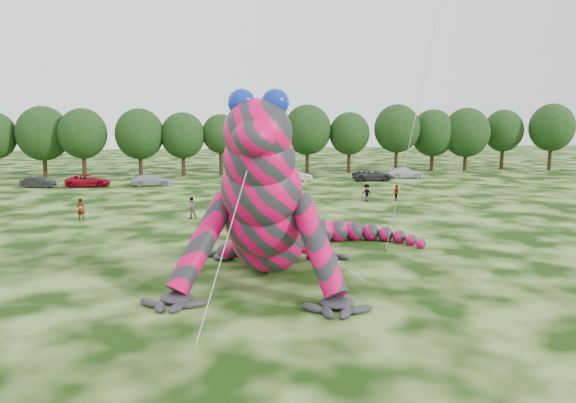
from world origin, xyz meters
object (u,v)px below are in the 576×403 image
(car_7, at_px, (405,173))
(spectator_0, at_px, (81,209))
(spectator_5, at_px, (315,226))
(tree_9, at_px, (221,145))
(car_3, at_px, (152,180))
(tree_17, at_px, (551,137))
(tree_15, at_px, (466,139))
(car_2, at_px, (88,181))
(tree_11, at_px, (307,139))
(tree_10, at_px, (264,138))
(car_1, at_px, (38,182))
(car_4, at_px, (240,178))
(car_6, at_px, (373,175))
(spectator_3, at_px, (396,193))
(spectator_2, at_px, (367,193))
(tree_14, at_px, (433,140))
(car_5, at_px, (295,176))
(tree_16, at_px, (503,139))
(spectator_1, at_px, (191,208))
(tree_5, at_px, (43,142))
(tree_13, at_px, (397,139))
(tree_6, at_px, (83,143))
(inflatable_gecko, at_px, (272,182))
(tree_12, at_px, (349,143))
(tree_8, at_px, (183,144))
(tree_7, at_px, (140,143))

(car_7, bearing_deg, spectator_0, 131.47)
(spectator_5, bearing_deg, tree_9, 13.49)
(car_3, bearing_deg, tree_17, -84.20)
(tree_15, relative_size, car_2, 1.82)
(tree_9, distance_m, tree_11, 12.77)
(tree_10, height_order, spectator_5, tree_10)
(car_1, distance_m, car_4, 24.10)
(car_6, distance_m, spectator_3, 17.10)
(tree_10, xyz_separation_m, car_4, (-4.37, -11.56, -4.59))
(tree_17, relative_size, spectator_2, 5.84)
(tree_14, bearing_deg, tree_11, -178.46)
(car_5, bearing_deg, tree_11, -17.13)
(tree_16, height_order, car_3, tree_16)
(spectator_1, bearing_deg, tree_14, -161.43)
(tree_5, distance_m, tree_13, 50.27)
(tree_11, xyz_separation_m, spectator_2, (0.73, -27.72, -4.15))
(car_6, bearing_deg, spectator_3, 171.19)
(tree_17, relative_size, car_3, 2.10)
(spectator_2, bearing_deg, car_5, 152.44)
(tree_6, distance_m, tree_13, 44.69)
(tree_5, distance_m, car_1, 12.32)
(tree_6, xyz_separation_m, car_2, (2.27, -9.91, -4.01))
(car_5, height_order, spectator_5, spectator_5)
(spectator_0, bearing_deg, spectator_5, 159.03)
(car_4, relative_size, car_7, 0.79)
(inflatable_gecko, height_order, car_3, inflatable_gecko)
(tree_17, bearing_deg, tree_6, 179.98)
(car_6, bearing_deg, tree_16, -63.81)
(tree_6, bearing_deg, tree_17, -0.02)
(tree_13, xyz_separation_m, spectator_2, (-12.62, -26.65, -4.18))
(tree_5, distance_m, tree_6, 5.84)
(tree_5, height_order, tree_15, tree_5)
(tree_12, relative_size, spectator_2, 5.09)
(inflatable_gecko, relative_size, tree_10, 1.89)
(tree_12, bearing_deg, spectator_0, -133.80)
(tree_12, height_order, tree_17, tree_17)
(car_1, bearing_deg, tree_5, 18.69)
(car_6, height_order, spectator_0, spectator_0)
(tree_8, xyz_separation_m, car_3, (-3.58, -10.48, -3.76))
(car_2, bearing_deg, tree_6, 8.70)
(tree_14, xyz_separation_m, car_7, (-7.58, -8.90, -3.98))
(tree_6, bearing_deg, car_3, -46.22)
(car_6, bearing_deg, tree_13, -33.87)
(tree_7, relative_size, tree_17, 0.92)
(tree_14, bearing_deg, car_3, -163.51)
(tree_12, distance_m, spectator_1, 40.82)
(tree_17, height_order, spectator_3, tree_17)
(tree_7, height_order, tree_12, tree_7)
(car_1, distance_m, spectator_3, 42.10)
(tree_6, height_order, spectator_3, tree_6)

